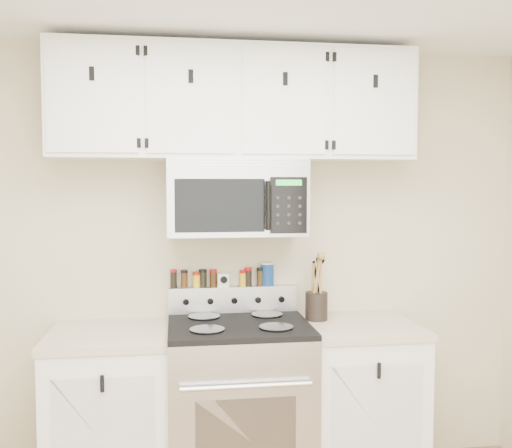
% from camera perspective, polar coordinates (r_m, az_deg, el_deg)
% --- Properties ---
extents(back_wall, '(3.50, 0.01, 2.50)m').
position_cam_1_polar(back_wall, '(3.40, -2.34, -3.66)').
color(back_wall, '#B8AD8A').
rests_on(back_wall, floor).
extents(range, '(0.76, 0.65, 1.10)m').
position_cam_1_polar(range, '(3.29, -1.73, -17.70)').
color(range, '#B7B7BA').
rests_on(range, floor).
extents(base_cabinet_left, '(0.64, 0.62, 0.92)m').
position_cam_1_polar(base_cabinet_left, '(3.32, -14.33, -18.08)').
color(base_cabinet_left, white).
rests_on(base_cabinet_left, floor).
extents(base_cabinet_right, '(0.64, 0.62, 0.92)m').
position_cam_1_polar(base_cabinet_right, '(3.45, 10.22, -17.12)').
color(base_cabinet_right, white).
rests_on(base_cabinet_right, floor).
extents(microwave, '(0.76, 0.44, 0.42)m').
position_cam_1_polar(microwave, '(3.19, -2.01, 2.69)').
color(microwave, '#9E9EA3').
rests_on(microwave, back_wall).
extents(upper_cabinets, '(2.00, 0.35, 0.62)m').
position_cam_1_polar(upper_cabinets, '(3.24, -2.09, 11.93)').
color(upper_cabinets, white).
rests_on(upper_cabinets, back_wall).
extents(utensil_crock, '(0.13, 0.13, 0.37)m').
position_cam_1_polar(utensil_crock, '(3.34, 6.06, -7.93)').
color(utensil_crock, black).
rests_on(utensil_crock, base_cabinet_right).
extents(kitchen_timer, '(0.07, 0.06, 0.08)m').
position_cam_1_polar(kitchen_timer, '(3.38, -3.27, -5.60)').
color(kitchen_timer, white).
rests_on(kitchen_timer, range).
extents(salt_canister, '(0.08, 0.08, 0.14)m').
position_cam_1_polar(salt_canister, '(3.41, 1.15, -5.02)').
color(salt_canister, navy).
rests_on(salt_canister, range).
extents(spice_jar_0, '(0.04, 0.04, 0.11)m').
position_cam_1_polar(spice_jar_0, '(3.36, -8.25, -5.41)').
color(spice_jar_0, black).
rests_on(spice_jar_0, range).
extents(spice_jar_1, '(0.04, 0.04, 0.10)m').
position_cam_1_polar(spice_jar_1, '(3.37, -7.18, -5.45)').
color(spice_jar_1, '#452710').
rests_on(spice_jar_1, range).
extents(spice_jar_2, '(0.05, 0.05, 0.09)m').
position_cam_1_polar(spice_jar_2, '(3.37, -5.97, -5.55)').
color(spice_jar_2, yellow).
rests_on(spice_jar_2, range).
extents(spice_jar_3, '(0.05, 0.05, 0.10)m').
position_cam_1_polar(spice_jar_3, '(3.37, -5.33, -5.41)').
color(spice_jar_3, black).
rests_on(spice_jar_3, range).
extents(spice_jar_4, '(0.04, 0.04, 0.10)m').
position_cam_1_polar(spice_jar_4, '(3.37, -4.30, -5.42)').
color(spice_jar_4, '#39210D').
rests_on(spice_jar_4, range).
extents(spice_jar_5, '(0.04, 0.04, 0.09)m').
position_cam_1_polar(spice_jar_5, '(3.39, -1.32, -5.43)').
color(spice_jar_5, gold).
rests_on(spice_jar_5, range).
extents(spice_jar_6, '(0.04, 0.04, 0.11)m').
position_cam_1_polar(spice_jar_6, '(3.39, -0.80, -5.29)').
color(spice_jar_6, black).
rests_on(spice_jar_6, range).
extents(spice_jar_7, '(0.04, 0.04, 0.11)m').
position_cam_1_polar(spice_jar_7, '(3.40, 0.44, -5.29)').
color(spice_jar_7, '#3A290E').
rests_on(spice_jar_7, range).
extents(spice_jar_8, '(0.04, 0.04, 0.10)m').
position_cam_1_polar(spice_jar_8, '(3.41, 1.04, -5.30)').
color(spice_jar_8, gold).
rests_on(spice_jar_8, range).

